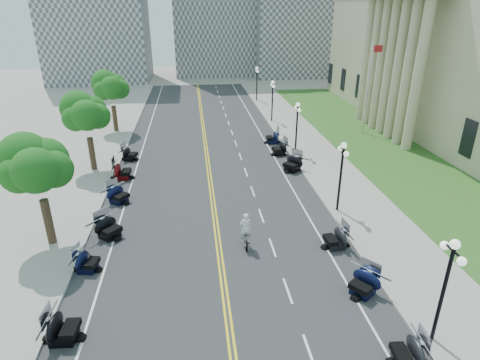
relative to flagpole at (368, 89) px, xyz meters
name	(u,v)px	position (x,y,z in m)	size (l,w,h in m)	color
ground	(219,251)	(-18.00, -22.00, -5.00)	(160.00, 160.00, 0.00)	gray
road	(210,183)	(-18.00, -12.00, -5.00)	(16.00, 90.00, 0.01)	#333335
centerline_yellow_a	(209,183)	(-18.12, -12.00, -4.99)	(0.12, 90.00, 0.00)	yellow
centerline_yellow_b	(212,183)	(-17.88, -12.00, -4.99)	(0.12, 90.00, 0.00)	yellow
edge_line_north	(287,179)	(-11.60, -12.00, -4.99)	(0.12, 90.00, 0.00)	white
edge_line_south	(131,187)	(-24.40, -12.00, -4.99)	(0.12, 90.00, 0.00)	white
lane_dash_4	(310,352)	(-14.80, -30.00, -4.99)	(0.12, 2.00, 0.00)	white
lane_dash_5	(288,291)	(-14.80, -26.00, -4.99)	(0.12, 2.00, 0.00)	white
lane_dash_6	(273,247)	(-14.80, -22.00, -4.99)	(0.12, 2.00, 0.00)	white
lane_dash_7	(261,216)	(-14.80, -18.00, -4.99)	(0.12, 2.00, 0.00)	white
lane_dash_8	(253,191)	(-14.80, -14.00, -4.99)	(0.12, 2.00, 0.00)	white
lane_dash_9	(246,172)	(-14.80, -10.00, -4.99)	(0.12, 2.00, 0.00)	white
lane_dash_10	(240,156)	(-14.80, -6.00, -4.99)	(0.12, 2.00, 0.00)	white
lane_dash_11	(236,143)	(-14.80, -2.00, -4.99)	(0.12, 2.00, 0.00)	white
lane_dash_12	(232,133)	(-14.80, 2.00, -4.99)	(0.12, 2.00, 0.00)	white
lane_dash_13	(229,123)	(-14.80, 6.00, -4.99)	(0.12, 2.00, 0.00)	white
lane_dash_14	(226,115)	(-14.80, 10.00, -4.99)	(0.12, 2.00, 0.00)	white
lane_dash_15	(223,108)	(-14.80, 14.00, -4.99)	(0.12, 2.00, 0.00)	white
lane_dash_16	(221,102)	(-14.80, 18.00, -4.99)	(0.12, 2.00, 0.00)	white
lane_dash_17	(219,97)	(-14.80, 22.00, -4.99)	(0.12, 2.00, 0.00)	white
lane_dash_18	(218,92)	(-14.80, 26.00, -4.99)	(0.12, 2.00, 0.00)	white
lane_dash_19	(216,87)	(-14.80, 30.00, -4.99)	(0.12, 2.00, 0.00)	white
sidewalk_north	(334,176)	(-7.50, -12.00, -4.92)	(5.00, 90.00, 0.15)	#9E9991
sidewalk_south	(77,189)	(-28.50, -12.00, -4.92)	(5.00, 90.00, 0.15)	#9E9991
lawn	(373,144)	(-0.50, -4.00, -4.95)	(9.00, 60.00, 0.10)	#356023
distant_block_a	(95,8)	(-36.00, 40.00, 8.00)	(18.00, 14.00, 26.00)	gray
distant_block_c	(303,19)	(4.00, 43.00, 6.00)	(20.00, 14.00, 22.00)	gray
street_lamp_1	(443,293)	(-9.40, -30.00, -2.40)	(0.50, 1.20, 4.90)	black
street_lamp_2	(340,178)	(-9.40, -18.00, -2.40)	(0.50, 1.20, 4.90)	black
street_lamp_3	(297,128)	(-9.40, -6.00, -2.40)	(0.50, 1.20, 4.90)	black
street_lamp_4	(272,101)	(-9.40, 6.00, -2.40)	(0.50, 1.20, 4.90)	black
street_lamp_5	(257,84)	(-9.40, 18.00, -2.40)	(0.50, 1.20, 4.90)	black
flagpole	(368,89)	(0.00, 0.00, 0.00)	(1.10, 0.20, 10.00)	silver
tree_2	(38,172)	(-28.00, -20.00, -0.25)	(4.80, 4.80, 9.20)	#235619
tree_3	(87,118)	(-28.00, -8.00, -0.25)	(4.80, 4.80, 9.20)	#235619
tree_4	(111,90)	(-28.00, 4.00, -0.25)	(4.80, 4.80, 9.20)	#235619
motorcycle_n_3	(409,351)	(-11.05, -30.97, -4.35)	(1.87, 1.87, 1.31)	black
motorcycle_n_4	(364,282)	(-11.12, -26.65, -4.32)	(1.95, 1.95, 1.37)	black
motorcycle_n_5	(336,237)	(-11.07, -22.38, -4.32)	(1.96, 1.96, 1.37)	black
motorcycle_n_8	(293,163)	(-10.72, -10.17, -4.25)	(2.14, 2.14, 1.50)	black
motorcycle_n_9	(280,148)	(-10.94, -5.96, -4.29)	(2.04, 2.04, 1.43)	black
motorcycle_n_10	(273,137)	(-10.94, -2.32, -4.29)	(2.02, 2.02, 1.42)	black
motorcycle_s_4	(62,327)	(-25.17, -28.02, -4.29)	(2.03, 2.03, 1.42)	black
motorcycle_s_5	(87,261)	(-25.27, -23.00, -4.38)	(1.79, 1.79, 1.25)	black
motorcycle_s_6	(109,227)	(-24.70, -19.59, -4.28)	(2.05, 2.05, 1.44)	black
motorcycle_s_7	(118,194)	(-24.87, -14.70, -4.31)	(1.98, 1.98, 1.38)	black
motorcycle_s_8	(122,170)	(-25.25, -10.23, -4.23)	(2.21, 2.21, 1.55)	#590A0C
motorcycle_s_9	(130,153)	(-25.22, -5.72, -4.33)	(1.93, 1.93, 1.35)	black
bicycle	(246,239)	(-16.39, -21.67, -4.45)	(0.52, 1.83, 1.10)	#A51414
cyclist_rider	(246,216)	(-16.39, -21.67, -2.95)	(0.69, 0.45, 1.90)	silver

